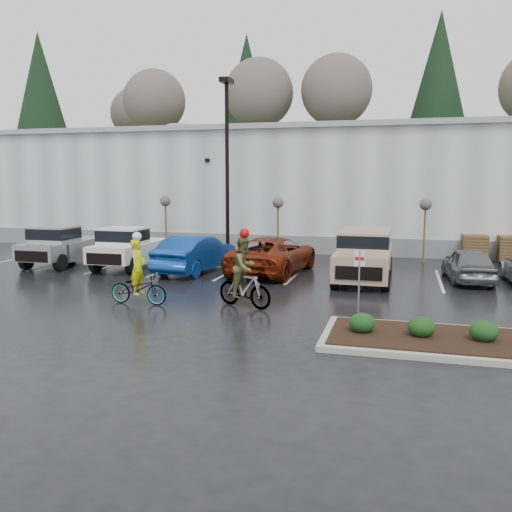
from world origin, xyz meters
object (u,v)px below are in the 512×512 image
(sapling_west, at_px, (165,204))
(sapling_east, at_px, (425,208))
(pickup_silver, at_px, (66,244))
(car_blue, at_px, (196,254))
(pallet_stack_b, at_px, (511,249))
(sapling_mid, at_px, (278,206))
(suv_tan, at_px, (364,256))
(pallet_stack_a, at_px, (474,248))
(fire_lane_sign, at_px, (359,278))
(pickup_white, at_px, (133,246))
(car_red, at_px, (273,255))
(cyclist_olive, at_px, (244,279))
(lamppost, at_px, (227,149))
(cyclist_hivis, at_px, (138,282))
(car_grey, at_px, (468,264))

(sapling_west, relative_size, sapling_east, 1.00)
(pickup_silver, xyz_separation_m, car_blue, (6.90, -0.31, -0.15))
(sapling_east, height_order, pallet_stack_b, sapling_east)
(sapling_mid, height_order, pickup_silver, sapling_mid)
(sapling_west, distance_m, suv_tan, 12.98)
(pallet_stack_a, height_order, car_blue, car_blue)
(sapling_mid, bearing_deg, pickup_silver, -150.61)
(fire_lane_sign, relative_size, pickup_silver, 0.42)
(car_blue, bearing_deg, fire_lane_sign, 144.05)
(fire_lane_sign, relative_size, pickup_white, 0.42)
(car_red, bearing_deg, suv_tan, 174.12)
(pickup_white, relative_size, suv_tan, 1.02)
(car_blue, bearing_deg, cyclist_olive, 131.04)
(cyclist_olive, bearing_deg, lamppost, 41.69)
(suv_tan, xyz_separation_m, cyclist_hivis, (-6.99, -6.14, -0.28))
(fire_lane_sign, bearing_deg, car_blue, 137.30)
(sapling_east, xyz_separation_m, pallet_stack_b, (4.20, 1.00, -2.05))
(pallet_stack_b, relative_size, fire_lane_sign, 0.61)
(sapling_mid, height_order, fire_lane_sign, sapling_mid)
(sapling_east, bearing_deg, fire_lane_sign, -99.75)
(sapling_east, xyz_separation_m, car_red, (-6.57, -4.98, -1.92))
(pickup_silver, height_order, pickup_white, same)
(lamppost, height_order, car_grey, lamppost)
(pallet_stack_b, height_order, pickup_white, pickup_white)
(sapling_mid, bearing_deg, pallet_stack_b, 4.89)
(pickup_silver, bearing_deg, car_red, 1.72)
(sapling_west, relative_size, fire_lane_sign, 1.45)
(car_red, bearing_deg, sapling_mid, -72.97)
(sapling_mid, xyz_separation_m, car_blue, (-2.50, -5.60, -1.90))
(sapling_mid, distance_m, pickup_white, 8.00)
(sapling_east, height_order, suv_tan, sapling_east)
(lamppost, xyz_separation_m, cyclist_hivis, (0.46, -11.00, -4.94))
(lamppost, height_order, suv_tan, lamppost)
(car_red, bearing_deg, sapling_east, -136.38)
(fire_lane_sign, xyz_separation_m, car_grey, (3.80, 8.02, -0.71))
(pickup_silver, bearing_deg, cyclist_olive, -29.63)
(pallet_stack_b, height_order, suv_tan, suv_tan)
(sapling_mid, relative_size, car_grey, 0.78)
(pickup_white, distance_m, car_red, 6.82)
(fire_lane_sign, relative_size, cyclist_olive, 0.85)
(pickup_white, height_order, car_grey, pickup_white)
(lamppost, distance_m, sapling_east, 10.48)
(sapling_mid, bearing_deg, sapling_west, 180.00)
(pallet_stack_a, xyz_separation_m, suv_tan, (-5.05, -6.86, 0.35))
(sapling_mid, bearing_deg, fire_lane_sign, -67.51)
(pallet_stack_a, relative_size, pickup_white, 0.26)
(pallet_stack_a, distance_m, car_grey, 5.85)
(sapling_west, relative_size, car_red, 0.55)
(sapling_east, xyz_separation_m, pallet_stack_a, (2.50, 1.00, -2.05))
(sapling_west, bearing_deg, suv_tan, -27.10)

